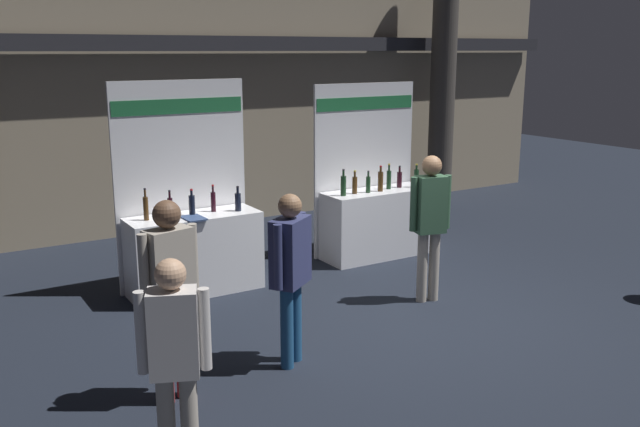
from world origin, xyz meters
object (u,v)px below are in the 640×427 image
at_px(visitor_1, 170,284).
at_px(exhibitor_booth_0, 193,243).
at_px(visitor_3, 430,216).
at_px(exhibitor_booth_1, 375,215).
at_px(visitor_5, 174,353).
at_px(visitor_0, 290,264).

bearing_deg(visitor_1, exhibitor_booth_0, 52.19).
relative_size(exhibitor_booth_0, visitor_3, 1.47).
distance_m(exhibitor_booth_0, exhibitor_booth_1, 2.81).
bearing_deg(visitor_1, exhibitor_booth_1, 20.16).
xyz_separation_m(exhibitor_booth_0, visitor_5, (-1.52, -3.59, 0.31)).
height_order(visitor_0, visitor_5, visitor_0).
bearing_deg(exhibitor_booth_1, exhibitor_booth_0, -178.37).
height_order(visitor_3, visitor_5, visitor_3).
relative_size(exhibitor_booth_1, visitor_3, 1.41).
height_order(exhibitor_booth_0, exhibitor_booth_1, exhibitor_booth_0).
relative_size(visitor_1, visitor_3, 1.00).
bearing_deg(exhibitor_booth_1, visitor_1, -146.70).
relative_size(exhibitor_booth_0, visitor_1, 1.47).
height_order(exhibitor_booth_0, visitor_1, exhibitor_booth_0).
relative_size(visitor_1, visitor_5, 1.10).
xyz_separation_m(visitor_0, visitor_1, (-1.19, -0.09, 0.04)).
bearing_deg(visitor_0, visitor_1, 148.94).
height_order(exhibitor_booth_1, visitor_5, exhibitor_booth_1).
bearing_deg(visitor_5, visitor_3, 48.53).
xyz_separation_m(exhibitor_booth_1, visitor_3, (-0.56, -1.86, 0.43)).
bearing_deg(visitor_1, visitor_0, -8.61).
distance_m(exhibitor_booth_1, visitor_3, 1.99).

